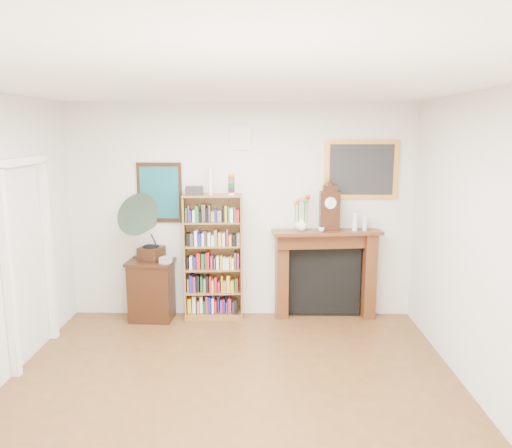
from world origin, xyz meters
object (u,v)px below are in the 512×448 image
Objects in this scene: flower_vase at (301,224)px; teacup at (321,229)px; mantel_clock at (330,209)px; bookshelf at (213,250)px; cd_stack at (166,260)px; bottle_right at (365,222)px; bottle_left at (355,221)px; gramophone at (147,223)px; side_cabinet at (152,290)px; fireplace at (325,266)px.

flower_vase is 2.27× the size of teacup.
bookshelf is at bearing 178.57° from mantel_clock.
cd_stack is (-0.58, -0.20, -0.08)m from bookshelf.
mantel_clock is at bearing -177.95° from bottle_right.
bottle_right is at bearing 16.02° from bottle_left.
bookshelf reaches higher than teacup.
bottle_left is (2.62, 0.15, 0.00)m from gramophone.
side_cabinet is 2.34m from teacup.
gramophone is 5.20× the size of flower_vase.
side_cabinet is at bearing -179.61° from mantel_clock.
bookshelf is 2.38× the size of side_cabinet.
gramophone reaches higher than cd_stack.
mantel_clock is 0.41m from flower_vase.
teacup is at bearing -168.97° from bottle_right.
bookshelf reaches higher than fireplace.
bottle_left is (1.82, -0.02, 0.39)m from bookshelf.
fireplace is (2.27, 0.13, 0.30)m from side_cabinet.
teacup reaches higher than fireplace.
side_cabinet is 6.62× the size of cd_stack.
bookshelf is 15.75× the size of cd_stack.
bottle_left is at bearing 4.32° from cd_stack.
bottle_right is at bearing -8.90° from fireplace.
fireplace is (1.47, 0.05, -0.22)m from bookshelf.
teacup is (-0.08, -0.14, 0.51)m from fireplace.
flower_vase reaches higher than fireplace.
teacup is (1.97, 0.11, 0.38)m from cd_stack.
cd_stack is at bearing 10.63° from gramophone.
fireplace is 7.13× the size of bottle_right.
mantel_clock is at bearing -63.63° from fireplace.
bookshelf is 9.45× the size of bottle_right.
side_cabinet is (-0.80, -0.08, -0.52)m from bookshelf.
bookshelf is 1.42m from teacup.
bottle_right is (1.95, 0.02, 0.37)m from bookshelf.
side_cabinet is at bearing 109.66° from gramophone.
gramophone is at bearing -171.42° from bookshelf.
mantel_clock is at bearing 40.88° from teacup.
cd_stack is 2.58m from bottle_right.
flower_vase is at bearing 5.97° from side_cabinet.
teacup is (-0.11, -0.09, -0.25)m from mantel_clock.
fireplace is 2.07m from cd_stack.
gramophone is 0.52m from cd_stack.
teacup is at bearing -140.78° from mantel_clock.
fireplace is at bearing 6.75° from side_cabinet.
teacup is at bearing -125.15° from fireplace.
fireplace is at bearing -1.23° from bookshelf.
gramophone is at bearing -177.34° from mantel_clock.
bookshelf is 0.62m from cd_stack.
flower_vase is at bearing 178.08° from bottle_left.
mantel_clock is 0.36m from bottle_left.
bottle_left is (0.35, -0.07, 0.60)m from fireplace.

